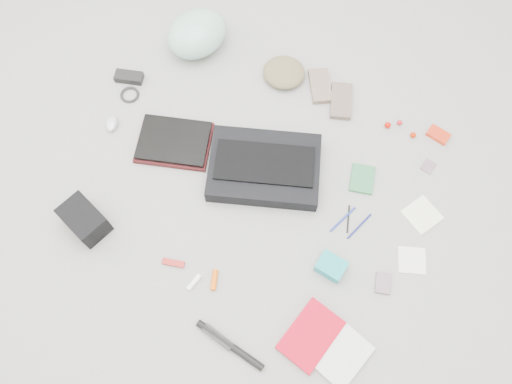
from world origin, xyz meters
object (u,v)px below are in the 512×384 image
at_px(laptop, 174,140).
at_px(camera_bag, 84,220).
at_px(bike_helmet, 197,34).
at_px(accordion_wallet, 331,266).
at_px(book_red, 311,335).
at_px(messenger_bag, 264,168).

xyz_separation_m(laptop, camera_bag, (-0.15, -0.47, 0.03)).
xyz_separation_m(bike_helmet, camera_bag, (-0.01, -0.99, -0.03)).
distance_m(camera_bag, accordion_wallet, 0.99).
relative_size(bike_helmet, accordion_wallet, 2.77).
bearing_deg(laptop, accordion_wallet, -32.53).
bearing_deg(accordion_wallet, camera_bag, -158.01).
xyz_separation_m(laptop, book_red, (0.83, -0.52, -0.02)).
bearing_deg(camera_bag, book_red, 17.99).
bearing_deg(accordion_wallet, bike_helmet, 150.03).
bearing_deg(accordion_wallet, messenger_bag, 153.90).
height_order(camera_bag, accordion_wallet, camera_bag).
distance_m(bike_helmet, accordion_wallet, 1.22).
bearing_deg(bike_helmet, accordion_wallet, -14.20).
bearing_deg(book_red, messenger_bag, 142.21).
bearing_deg(bike_helmet, camera_bag, -66.06).
distance_m(bike_helmet, book_red, 1.42).
distance_m(laptop, book_red, 0.98).
height_order(messenger_bag, laptop, messenger_bag).
bearing_deg(laptop, bike_helmet, 89.25).
height_order(bike_helmet, book_red, bike_helmet).
xyz_separation_m(laptop, accordion_wallet, (0.81, -0.25, -0.01)).
bearing_deg(book_red, laptop, 162.80).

